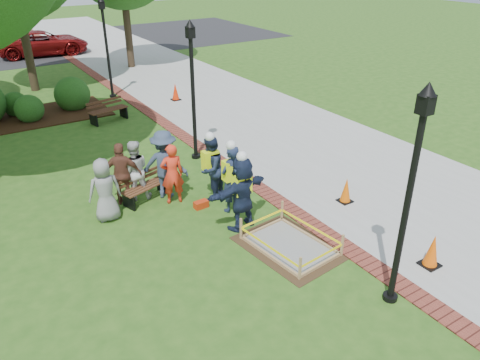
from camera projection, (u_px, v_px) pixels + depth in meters
ground at (250, 244)px, 10.69m from camera, size 100.00×100.00×0.00m
sidewalk at (218, 100)px, 20.62m from camera, size 6.00×60.00×0.02m
brick_edging at (149, 113)px, 19.05m from camera, size 0.50×60.00×0.03m
mulch_bed at (16, 120)px, 18.26m from camera, size 7.00×3.00×0.05m
parking_lot at (24, 48)px, 30.99m from camera, size 36.00×12.00×0.01m
wet_concrete_pad at (290, 238)px, 10.48m from camera, size 1.94×2.47×0.55m
bench_near at (146, 192)px, 12.44m from camera, size 1.42×0.83×0.73m
bench_far at (109, 115)px, 18.05m from camera, size 1.58×0.82×0.82m
cone_front at (432, 251)px, 9.80m from camera, size 0.39×0.39×0.77m
cone_back at (346, 191)px, 12.29m from camera, size 0.35×0.35×0.70m
cone_far at (175, 92)px, 20.44m from camera, size 0.38×0.38×0.76m
toolbox at (201, 204)px, 12.14m from camera, size 0.38×0.22×0.18m
lamp_near at (411, 185)px, 7.92m from camera, size 0.28×0.28×4.26m
lamp_mid at (193, 81)px, 13.94m from camera, size 0.28×0.28×4.26m
lamp_far at (106, 40)px, 19.95m from camera, size 0.28×0.28×4.26m
shrub_c at (32, 121)px, 18.21m from camera, size 1.10×1.10×1.10m
shrub_d at (75, 109)px, 19.55m from camera, size 1.44×1.44×1.44m
shrub_e at (18, 114)px, 18.87m from camera, size 1.00×1.00×1.00m
casual_person_a at (105, 190)px, 11.32m from camera, size 0.54×0.37×1.62m
casual_person_b at (172, 174)px, 12.08m from camera, size 0.59×0.45×1.65m
casual_person_c at (134, 170)px, 12.28m from camera, size 0.59×0.46×1.64m
casual_person_d at (122, 174)px, 12.03m from camera, size 0.64×0.57×1.69m
casual_person_e at (165, 165)px, 12.33m from camera, size 0.71×0.67×1.88m
hivis_worker_a at (242, 191)px, 10.92m from camera, size 0.64×0.47×1.98m
hivis_worker_b at (231, 177)px, 11.66m from camera, size 0.64×0.50×1.92m
hivis_worker_c at (211, 166)px, 12.24m from camera, size 0.66×0.61×1.89m
parked_car_c at (45, 55)px, 29.09m from camera, size 2.59×5.07×1.59m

